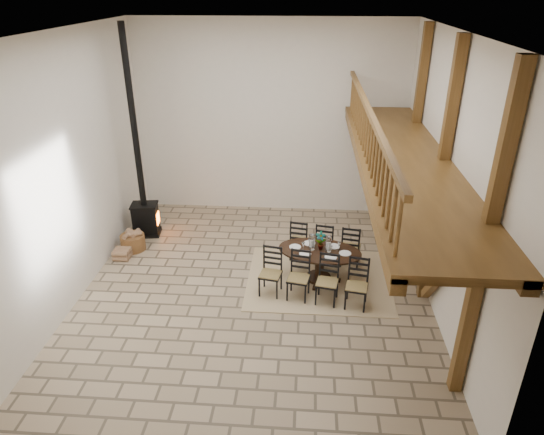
# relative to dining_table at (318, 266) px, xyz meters

# --- Properties ---
(ground) EXTENTS (8.00, 8.00, 0.00)m
(ground) POSITION_rel_dining_table_xyz_m (-1.29, -0.35, -0.37)
(ground) COLOR tan
(ground) RESTS_ON ground
(room_shell) EXTENTS (7.02, 8.02, 5.01)m
(room_shell) POSITION_rel_dining_table_xyz_m (-0.10, -0.35, 2.64)
(room_shell) COLOR beige
(room_shell) RESTS_ON ground
(rug) EXTENTS (3.00, 2.50, 0.02)m
(rug) POSITION_rel_dining_table_xyz_m (0.01, 0.08, -0.36)
(rug) COLOR tan
(rug) RESTS_ON ground
(dining_table) EXTENTS (2.17, 2.23, 1.11)m
(dining_table) POSITION_rel_dining_table_xyz_m (0.00, 0.00, 0.00)
(dining_table) COLOR black
(dining_table) RESTS_ON ground
(wood_stove) EXTENTS (0.70, 0.57, 5.00)m
(wood_stove) POSITION_rel_dining_table_xyz_m (-4.25, 1.83, 0.76)
(wood_stove) COLOR black
(wood_stove) RESTS_ON ground
(log_basket) EXTENTS (0.57, 0.57, 0.47)m
(log_basket) POSITION_rel_dining_table_xyz_m (-4.35, 1.06, -0.17)
(log_basket) COLOR brown
(log_basket) RESTS_ON ground
(log_stack) EXTENTS (0.36, 0.37, 0.25)m
(log_stack) POSITION_rel_dining_table_xyz_m (-4.46, 0.62, -0.25)
(log_stack) COLOR #A37B5B
(log_stack) RESTS_ON ground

